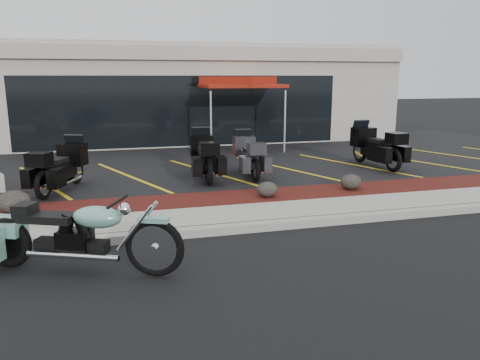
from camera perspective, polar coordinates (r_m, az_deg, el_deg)
name	(u,v)px	position (r m, az deg, el deg)	size (l,w,h in m)	color
ground	(279,246)	(7.90, 4.83, -8.08)	(90.00, 90.00, 0.00)	black
curb	(263,226)	(8.67, 2.81, -5.61)	(24.00, 0.25, 0.15)	gray
sidewalk	(252,215)	(9.31, 1.48, -4.32)	(24.00, 1.20, 0.15)	gray
mulch_bed	(237,200)	(10.42, -0.40, -2.45)	(24.00, 1.20, 0.16)	black
upper_lot	(195,159)	(15.59, -5.46, 2.51)	(26.00, 9.60, 0.15)	black
dealership_building	(171,94)	(21.57, -8.45, 10.37)	(18.00, 8.16, 4.00)	gray
boulder_left	(14,202)	(10.10, -25.88, -2.42)	(0.64, 0.53, 0.45)	black
boulder_mid	(267,189)	(10.35, 3.31, -1.14)	(0.48, 0.40, 0.34)	black
boulder_right	(351,182)	(11.33, 13.34, -0.21)	(0.51, 0.42, 0.36)	black
hero_cruiser	(154,239)	(6.65, -10.39, -7.09)	(3.20, 0.81, 1.13)	#6CA997
touring_black_front	(75,159)	(12.25, -19.44, 2.40)	(2.13, 0.81, 1.24)	black
touring_black_mid	(201,150)	(12.92, -4.77, 3.67)	(2.20, 0.84, 1.28)	black
touring_grey	(243,150)	(13.18, 0.36, 3.69)	(2.05, 0.78, 1.19)	#2C2D31
touring_black_rear	(360,141)	(14.96, 14.48, 4.60)	(2.27, 0.87, 1.32)	black
traffic_cone	(201,150)	(15.52, -4.77, 3.69)	(0.36, 0.36, 0.49)	red
popup_canopy	(239,83)	(17.22, -0.15, 11.70)	(3.27, 3.27, 2.61)	silver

